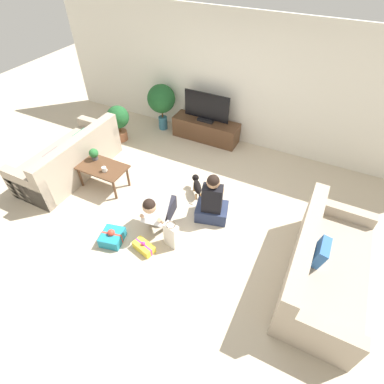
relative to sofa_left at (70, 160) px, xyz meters
The scene contains 17 objects.
ground_plane 2.40m from the sofa_left, ahead, with size 16.00×16.00×0.00m, color beige.
wall_back 3.64m from the sofa_left, 47.28° to the left, with size 8.40×0.06×2.60m.
sofa_left is the anchor object (origin of this frame).
sofa_right 4.76m from the sofa_left, ahead, with size 0.94×2.08×0.86m.
coffee_table 0.84m from the sofa_left, ahead, with size 0.91×0.52×0.46m.
tv_console 2.93m from the sofa_left, 51.10° to the left, with size 1.48×0.45×0.46m.
tv 2.96m from the sofa_left, 51.10° to the left, with size 1.02×0.20×0.63m.
potted_plant_back_left 2.39m from the sofa_left, 71.40° to the left, with size 0.63×0.63×1.07m.
potted_plant_corner_left 1.41m from the sofa_left, 84.03° to the left, with size 0.48×0.48×0.80m.
person_kneeling 2.27m from the sofa_left, ahead, with size 0.43×0.83×0.81m.
person_sitting 2.95m from the sofa_left, ahead, with size 0.61×0.56×0.95m.
dog 2.52m from the sofa_left, 12.73° to the left, with size 0.34×0.45×0.29m.
gift_box_a 2.50m from the sofa_left, 22.62° to the right, with size 0.38×0.26×0.18m.
gift_box_b 2.05m from the sofa_left, 30.34° to the right, with size 0.39×0.42×0.25m.
gift_bag_a 2.71m from the sofa_left, 14.39° to the right, with size 0.24×0.17×0.46m.
mug 1.00m from the sofa_left, ahead, with size 0.12×0.08×0.09m.
tabletop_plant 0.66m from the sofa_left, ahead, with size 0.17×0.17×0.22m.
Camera 1 is at (1.81, -3.03, 3.79)m, focal length 28.00 mm.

